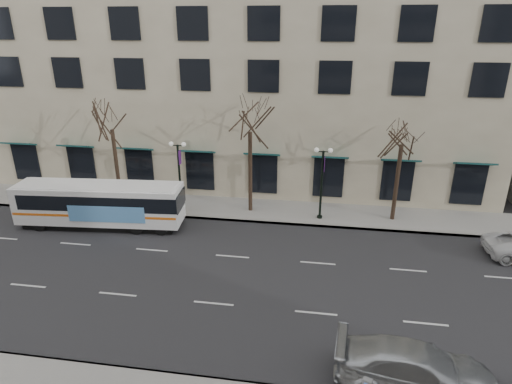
% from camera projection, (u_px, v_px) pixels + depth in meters
% --- Properties ---
extents(ground, '(160.00, 160.00, 0.00)m').
position_uv_depth(ground, '(224.00, 278.00, 23.12)').
color(ground, black).
rests_on(ground, ground).
extents(sidewalk_far, '(80.00, 4.00, 0.15)m').
position_uv_depth(sidewalk_far, '(320.00, 214.00, 30.65)').
color(sidewalk_far, gray).
rests_on(sidewalk_far, ground).
extents(building_hotel, '(40.00, 20.00, 24.00)m').
position_uv_depth(building_hotel, '(250.00, 33.00, 38.28)').
color(building_hotel, tan).
rests_on(building_hotel, ground).
extents(tree_far_left, '(3.60, 3.60, 8.34)m').
position_uv_depth(tree_far_left, '(110.00, 116.00, 30.15)').
color(tree_far_left, black).
rests_on(tree_far_left, ground).
extents(tree_far_mid, '(3.60, 3.60, 8.55)m').
position_uv_depth(tree_far_mid, '(250.00, 118.00, 28.66)').
color(tree_far_mid, black).
rests_on(tree_far_mid, ground).
extents(tree_far_right, '(3.60, 3.60, 8.06)m').
position_uv_depth(tree_far_right, '(403.00, 130.00, 27.43)').
color(tree_far_right, black).
rests_on(tree_far_right, ground).
extents(lamp_post_left, '(1.22, 0.45, 5.21)m').
position_uv_depth(lamp_post_left, '(179.00, 173.00, 30.27)').
color(lamp_post_left, black).
rests_on(lamp_post_left, ground).
extents(lamp_post_right, '(1.22, 0.45, 5.21)m').
position_uv_depth(lamp_post_right, '(322.00, 180.00, 28.86)').
color(lamp_post_right, black).
rests_on(lamp_post_right, ground).
extents(city_bus, '(11.18, 3.26, 2.99)m').
position_uv_depth(city_bus, '(101.00, 204.00, 28.47)').
color(city_bus, white).
rests_on(city_bus, ground).
extents(silver_car, '(6.21, 3.03, 1.74)m').
position_uv_depth(silver_car, '(416.00, 369.00, 15.86)').
color(silver_car, '#B0B4B8').
rests_on(silver_car, ground).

